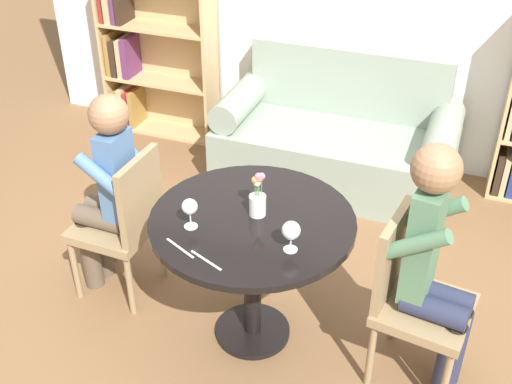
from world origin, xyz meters
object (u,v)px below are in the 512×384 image
person_right (436,267)px  wine_glass_left (190,208)px  couch (337,141)px  chair_left (125,219)px  wine_glass_right (291,231)px  bookshelf_left (147,54)px  flower_vase (258,199)px  chair_right (411,294)px  person_left (108,191)px

person_right → wine_glass_left: (-1.11, -0.18, 0.17)m
couch → chair_left: (-0.78, -1.62, 0.18)m
wine_glass_left → wine_glass_right: wine_glass_left is taller
bookshelf_left → wine_glass_left: size_ratio=8.91×
wine_glass_left → bookshelf_left: bearing=123.5°
bookshelf_left → wine_glass_right: size_ratio=9.00×
flower_vase → chair_right: bearing=-0.1°
couch → wine_glass_right: bearing=-82.5°
chair_left → person_right: size_ratio=0.70×
couch → chair_right: (0.78, -1.67, 0.18)m
person_right → person_left: bearing=95.6°
person_right → wine_glass_right: (-0.62, -0.19, 0.16)m
wine_glass_right → wine_glass_left: bearing=179.8°
couch → bookshelf_left: size_ratio=1.24×
chair_left → person_right: bearing=89.3°
chair_left → wine_glass_left: bearing=66.4°
couch → chair_left: couch is taller
couch → person_left: bearing=-118.3°
person_left → wine_glass_left: bearing=69.3°
flower_vase → wine_glass_left: bearing=-141.4°
bookshelf_left → wine_glass_right: (1.91, -2.15, 0.21)m
couch → person_left: (-0.87, -1.61, 0.35)m
person_right → wine_glass_right: bearing=114.7°
chair_right → flower_vase: bearing=97.9°
couch → chair_right: couch is taller
chair_right → flower_vase: 0.85m
bookshelf_left → wine_glass_left: 2.58m
person_left → wine_glass_left: (0.62, -0.26, 0.21)m
bookshelf_left → person_right: bookshelf_left is taller
chair_left → wine_glass_left: (0.54, -0.25, 0.37)m
chair_right → person_left: 1.66m
chair_left → wine_glass_right: 1.12m
chair_left → chair_right: size_ratio=1.00×
flower_vase → bookshelf_left: bearing=130.8°
wine_glass_left → flower_vase: flower_vase is taller
couch → person_right: size_ratio=1.30×
person_right → bookshelf_left: bearing=60.2°
chair_left → wine_glass_left: 0.70m
chair_right → person_right: 0.22m
chair_left → wine_glass_right: wine_glass_right is taller
couch → chair_left: size_ratio=1.86×
chair_right → person_left: bearing=96.1°
wine_glass_left → chair_left: bearing=154.7°
couch → person_left: 1.87m
bookshelf_left → chair_left: bookshelf_left is taller
chair_right → flower_vase: (-0.77, 0.00, 0.35)m
flower_vase → wine_glass_right: bearing=-41.6°
person_left → wine_glass_right: person_left is taller
couch → person_right: bearing=-62.9°
person_right → chair_right: bearing=84.4°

